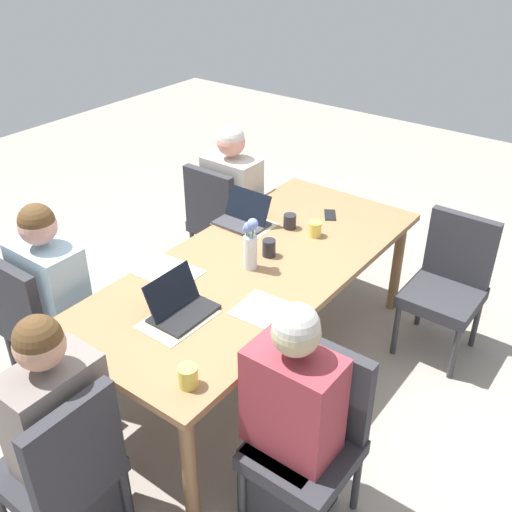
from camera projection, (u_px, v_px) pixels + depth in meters
The scene contains 23 objects.
ground_plane at pixel (256, 362), 3.75m from camera, with size 10.00×10.00×0.00m, color gray.
dining_table at pixel (256, 273), 3.40m from camera, with size 2.28×1.01×0.74m.
chair_far_left_near at pixel (39, 318), 3.32m from camera, with size 0.44×0.44×0.90m.
person_far_left_near at pixel (56, 311), 3.33m from camera, with size 0.36×0.40×1.19m.
chair_head_left_left_mid at pixel (64, 466), 2.45m from camera, with size 0.44×0.44×0.90m.
person_head_left_left_mid at pixel (64, 444), 2.52m from camera, with size 0.40×0.36×1.19m.
chair_near_left_far at pixel (312, 430), 2.62m from camera, with size 0.44×0.44×0.90m.
person_near_left_far at pixel (292, 430), 2.58m from camera, with size 0.36×0.40×1.19m.
chair_far_right_near at pixel (220, 217), 4.38m from camera, with size 0.44×0.44×0.90m.
person_far_right_near at pixel (233, 212), 4.39m from camera, with size 0.36×0.40×1.19m.
chair_near_right_mid at pixel (449, 280), 3.65m from camera, with size 0.44×0.44×0.90m.
flower_vase at pixel (250, 242), 3.25m from camera, with size 0.09×0.10×0.32m.
placemat_far_left_near at pixel (167, 272), 3.29m from camera, with size 0.36×0.26×0.00m, color beige.
placemat_head_left_left_mid at pixel (178, 319), 2.92m from camera, with size 0.36×0.26×0.00m, color beige.
placemat_near_left_far at pixel (271, 313), 2.96m from camera, with size 0.36×0.26×0.00m, color beige.
placemat_far_right_near at pixel (245, 224), 3.77m from camera, with size 0.36×0.26×0.00m, color beige.
laptop_far_right_near at pixel (243, 218), 3.76m from camera, with size 0.22×0.32×0.20m.
laptop_head_left_left_mid at pixel (180, 307), 2.94m from camera, with size 0.32×0.22×0.20m.
coffee_mug_near_left at pixel (269, 248), 3.42m from camera, with size 0.08×0.08×0.10m, color #232328.
coffee_mug_near_right at pixel (290, 221), 3.71m from camera, with size 0.08×0.08×0.09m, color #232328.
coffee_mug_centre_left at pixel (315, 229), 3.63m from camera, with size 0.08×0.08×0.09m, color #DBC64C.
coffee_mug_centre_right at pixel (188, 376), 2.50m from camera, with size 0.09×0.09×0.10m, color #DBC64C.
phone_black at pixel (330, 215), 3.88m from camera, with size 0.15×0.07×0.01m, color black.
Camera 1 is at (-2.29, -1.72, 2.51)m, focal length 41.47 mm.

